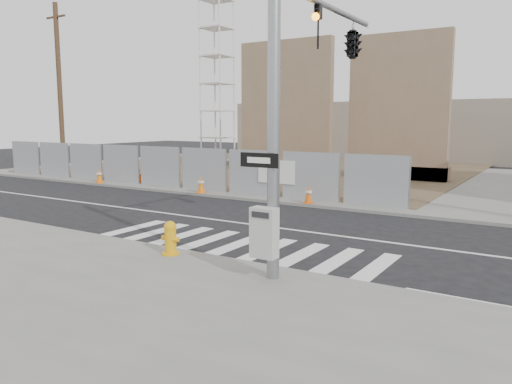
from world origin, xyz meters
The scene contains 13 objects.
ground centered at (0.00, 0.00, 0.00)m, with size 100.00×100.00×0.00m, color black.
sidewalk_far centered at (0.00, 14.00, 0.06)m, with size 50.00×20.00×0.12m, color slate.
signal_pole centered at (2.49, -2.05, 4.78)m, with size 0.96×5.87×7.00m.
chain_link_fence centered at (-10.00, 5.00, 1.12)m, with size 24.60×0.04×2.00m, color gray.
concrete_wall_left centered at (-7.00, 13.08, 3.38)m, with size 6.00×1.30×8.00m.
concrete_wall_right centered at (-0.50, 14.08, 3.38)m, with size 5.50×1.30×8.00m.
crane_tower centered at (-15.00, 17.00, 9.02)m, with size 2.60×2.60×18.15m.
utility_pole_left centered at (-18.00, 5.50, 5.20)m, with size 1.60×0.28×10.00m.
fire_hydrant centered at (-0.59, -4.55, 0.54)m, with size 0.59×0.59×0.85m.
traffic_cone_a centered at (-13.41, 4.22, 0.50)m, with size 0.44×0.44×0.77m.
traffic_cone_b centered at (-11.66, 5.42, 0.50)m, with size 0.51×0.51×0.78m.
traffic_cone_c centered at (-6.56, 4.22, 0.50)m, with size 0.49×0.49×0.78m.
traffic_cone_d centered at (-1.09, 4.22, 0.47)m, with size 0.38×0.38×0.72m.
Camera 1 is at (7.62, -13.66, 3.44)m, focal length 35.00 mm.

